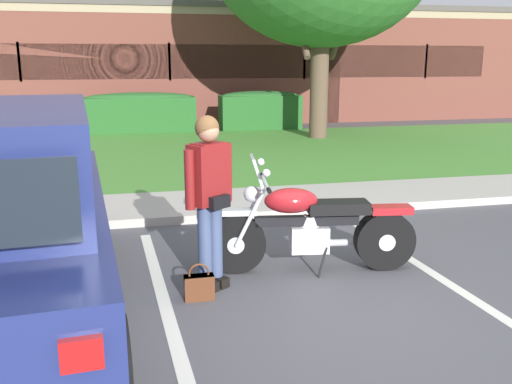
% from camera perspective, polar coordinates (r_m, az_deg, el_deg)
% --- Properties ---
extents(ground_plane, '(140.00, 140.00, 0.00)m').
position_cam_1_polar(ground_plane, '(5.42, 6.09, -10.88)').
color(ground_plane, '#4C4C51').
extents(curb_strip, '(60.00, 0.20, 0.12)m').
position_cam_1_polar(curb_strip, '(8.00, -0.51, -2.27)').
color(curb_strip, '#ADA89E').
rests_on(curb_strip, ground).
extents(concrete_walk, '(60.00, 1.50, 0.08)m').
position_cam_1_polar(concrete_walk, '(8.81, -1.69, -0.94)').
color(concrete_walk, '#ADA89E').
rests_on(concrete_walk, ground).
extents(grass_lawn, '(60.00, 7.87, 0.06)m').
position_cam_1_polar(grass_lawn, '(13.35, -5.60, 3.87)').
color(grass_lawn, '#478433').
rests_on(grass_lawn, ground).
extents(stall_stripe_0, '(0.33, 4.40, 0.01)m').
position_cam_1_polar(stall_stripe_0, '(5.35, -9.20, -11.26)').
color(stall_stripe_0, silver).
rests_on(stall_stripe_0, ground).
extents(stall_stripe_1, '(0.33, 4.40, 0.01)m').
position_cam_1_polar(stall_stripe_1, '(6.16, 18.34, -8.39)').
color(stall_stripe_1, silver).
rests_on(stall_stripe_1, ground).
extents(motorcycle, '(2.24, 0.82, 1.26)m').
position_cam_1_polar(motorcycle, '(5.99, 6.36, -3.50)').
color(motorcycle, black).
rests_on(motorcycle, ground).
extents(rider_person, '(0.49, 0.41, 1.70)m').
position_cam_1_polar(rider_person, '(5.39, -4.75, 0.19)').
color(rider_person, black).
rests_on(rider_person, ground).
extents(handbag, '(0.28, 0.13, 0.36)m').
position_cam_1_polar(handbag, '(5.38, -5.78, -9.36)').
color(handbag, '#562D19').
rests_on(handbag, ground).
extents(hedge_left, '(3.29, 0.90, 1.24)m').
position_cam_1_polar(hedge_left, '(17.37, -11.70, 7.92)').
color(hedge_left, '#235623').
rests_on(hedge_left, ground).
extents(hedge_center_left, '(2.52, 0.90, 1.24)m').
position_cam_1_polar(hedge_center_left, '(17.83, 0.41, 8.33)').
color(hedge_center_left, '#235623').
rests_on(hedge_center_left, ground).
extents(brick_building, '(27.26, 9.52, 4.06)m').
position_cam_1_polar(brick_building, '(23.64, -9.62, 12.74)').
color(brick_building, brown).
rests_on(brick_building, ground).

